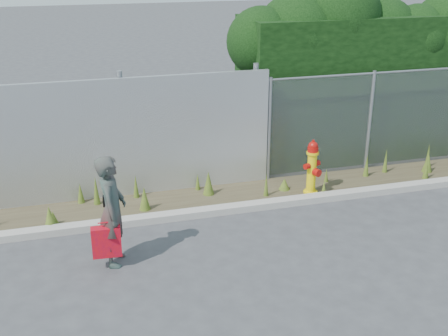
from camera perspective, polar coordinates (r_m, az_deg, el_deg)
name	(u,v)px	position (r m, az deg, el deg)	size (l,w,h in m)	color
ground	(270,264)	(8.31, 4.68, -9.68)	(80.00, 80.00, 0.00)	#3D3D40
curb	(234,208)	(9.78, 1.06, -4.11)	(16.00, 0.22, 0.12)	#A59D95
weed_strip	(202,193)	(10.17, -2.21, -2.60)	(16.00, 1.30, 0.55)	#433926
corrugated_fence	(34,146)	(10.18, -18.77, 2.09)	(8.50, 0.21, 2.30)	#B0B2B7
chainlink_fence	(415,117)	(12.24, 18.86, 4.94)	(6.50, 0.07, 2.05)	gray
hedge	(395,58)	(12.85, 16.96, 10.69)	(7.70, 2.04, 3.87)	black
fire_hydrant	(312,168)	(10.41, 8.92, -0.02)	(0.35, 0.32, 1.06)	yellow
woman	(112,211)	(8.10, -11.29, -4.27)	(0.60, 0.40, 1.65)	#0F6357
red_tote_bag	(106,242)	(8.14, -11.85, -7.33)	(0.41, 0.15, 0.54)	maroon
black_shoulder_bag	(111,201)	(8.15, -11.45, -3.27)	(0.21, 0.09, 0.16)	black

